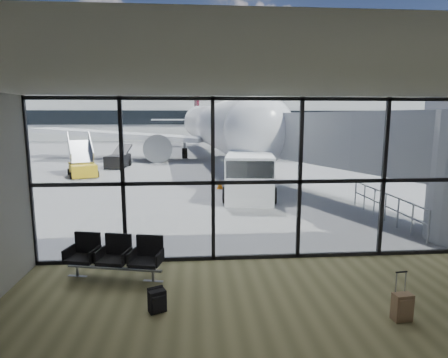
{
  "coord_description": "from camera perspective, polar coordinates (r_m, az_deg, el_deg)",
  "views": [
    {
      "loc": [
        -1.68,
        -9.99,
        3.94
      ],
      "look_at": [
        -0.67,
        3.0,
        1.81
      ],
      "focal_mm": 30.0,
      "sensor_mm": 36.0,
      "label": 1
    }
  ],
  "objects": [
    {
      "name": "ground",
      "position": [
        50.17,
        -2.53,
        4.79
      ],
      "size": [
        220.0,
        220.0,
        0.0
      ],
      "primitive_type": "plane",
      "color": "slate",
      "rests_on": "ground"
    },
    {
      "name": "lounge_shell",
      "position": [
        5.6,
        13.13,
        -4.25
      ],
      "size": [
        12.02,
        8.01,
        4.51
      ],
      "color": "#686442",
      "rests_on": "ground"
    },
    {
      "name": "glass_curtain_wall",
      "position": [
        10.27,
        5.01,
        -0.22
      ],
      "size": [
        12.1,
        0.12,
        4.5
      ],
      "color": "white",
      "rests_on": "ground"
    },
    {
      "name": "jet_bridge",
      "position": [
        18.32,
        16.67,
        5.22
      ],
      "size": [
        8.0,
        16.5,
        4.33
      ],
      "color": "#A9ACAF",
      "rests_on": "ground"
    },
    {
      "name": "apron_railing",
      "position": [
        15.66,
        23.4,
        -3.34
      ],
      "size": [
        0.06,
        5.46,
        1.11
      ],
      "color": "gray",
      "rests_on": "ground"
    },
    {
      "name": "far_terminal",
      "position": [
        71.97,
        -3.63,
        9.5
      ],
      "size": [
        80.0,
        12.2,
        11.0
      ],
      "color": "#B7B7B2",
      "rests_on": "ground"
    },
    {
      "name": "tree_1",
      "position": [
        90.09,
        -29.32,
        8.97
      ],
      "size": [
        5.61,
        5.61,
        8.07
      ],
      "color": "#382619",
      "rests_on": "ground"
    },
    {
      "name": "tree_2",
      "position": [
        87.79,
        -25.74,
        9.66
      ],
      "size": [
        6.27,
        6.27,
        9.03
      ],
      "color": "#382619",
      "rests_on": "ground"
    },
    {
      "name": "tree_3",
      "position": [
        85.81,
        -21.9,
        9.11
      ],
      "size": [
        4.95,
        4.95,
        7.12
      ],
      "color": "#382619",
      "rests_on": "ground"
    },
    {
      "name": "tree_4",
      "position": [
        84.24,
        -17.98,
        9.75
      ],
      "size": [
        5.61,
        5.61,
        8.07
      ],
      "color": "#382619",
      "rests_on": "ground"
    },
    {
      "name": "tree_5",
      "position": [
        83.09,
        -13.91,
        10.37
      ],
      "size": [
        6.27,
        6.27,
        9.03
      ],
      "color": "#382619",
      "rests_on": "ground"
    },
    {
      "name": "seating_row",
      "position": [
        9.85,
        -16.14,
        -10.95
      ],
      "size": [
        2.42,
        1.17,
        1.07
      ],
      "rotation": [
        0.0,
        0.0,
        -0.23
      ],
      "color": "gray",
      "rests_on": "ground"
    },
    {
      "name": "backpack",
      "position": [
        8.14,
        -10.13,
        -17.81
      ],
      "size": [
        0.41,
        0.41,
        0.51
      ],
      "rotation": [
        0.0,
        0.0,
        0.43
      ],
      "color": "black",
      "rests_on": "ground"
    },
    {
      "name": "suitcase",
      "position": [
        8.46,
        25.55,
        -17.18
      ],
      "size": [
        0.38,
        0.3,
        0.98
      ],
      "rotation": [
        0.0,
        0.0,
        0.1
      ],
      "color": "#86664B",
      "rests_on": "ground"
    },
    {
      "name": "airliner",
      "position": [
        38.29,
        -1.6,
        8.16
      ],
      "size": [
        34.82,
        40.43,
        10.42
      ],
      "rotation": [
        0.0,
        0.0,
        0.09
      ],
      "color": "white",
      "rests_on": "ground"
    },
    {
      "name": "service_van",
      "position": [
        18.77,
        3.93,
        0.68
      ],
      "size": [
        3.05,
        5.35,
        2.21
      ],
      "rotation": [
        0.0,
        0.0,
        -0.15
      ],
      "color": "white",
      "rests_on": "ground"
    },
    {
      "name": "belt_loader",
      "position": [
        31.3,
        -15.81,
        2.8
      ],
      "size": [
        1.79,
        3.91,
        1.74
      ],
      "rotation": [
        0.0,
        0.0,
        -0.11
      ],
      "color": "black",
      "rests_on": "ground"
    },
    {
      "name": "mobile_stairs",
      "position": [
        27.36,
        -20.75,
        1.62
      ],
      "size": [
        2.67,
        3.68,
        2.36
      ],
      "rotation": [
        0.0,
        0.0,
        0.38
      ],
      "color": "gold",
      "rests_on": "ground"
    },
    {
      "name": "traffic_cone_a",
      "position": [
        26.35,
        4.59,
        1.35
      ],
      "size": [
        0.45,
        0.45,
        0.64
      ],
      "color": "#E1550B",
      "rests_on": "ground"
    },
    {
      "name": "traffic_cone_b",
      "position": [
        21.01,
        -0.63,
        -0.81
      ],
      "size": [
        0.37,
        0.37,
        0.53
      ],
      "color": "orange",
      "rests_on": "ground"
    },
    {
      "name": "traffic_cone_c",
      "position": [
        24.45,
        1.76,
        0.68
      ],
      "size": [
        0.4,
        0.4,
        0.57
      ],
      "color": "orange",
      "rests_on": "ground"
    }
  ]
}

